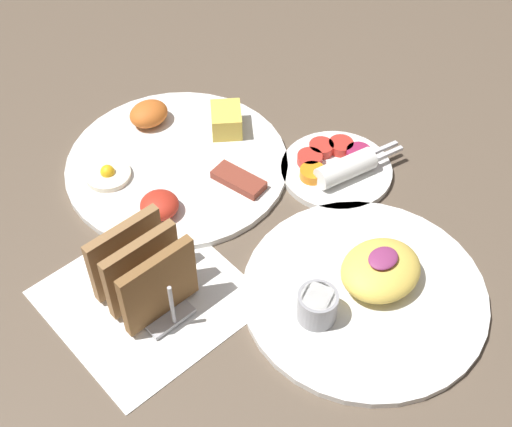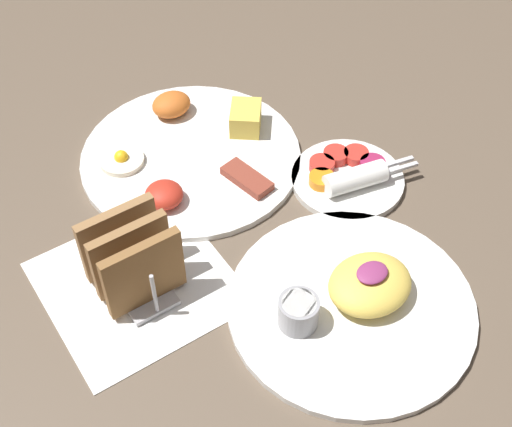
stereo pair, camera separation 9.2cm
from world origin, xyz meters
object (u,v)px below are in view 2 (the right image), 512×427
plate_foreground (352,301)px  toast_rack (132,258)px  plate_breakfast (191,153)px  plate_condiments (348,176)px

plate_foreground → toast_rack: bearing=138.7°
plate_breakfast → toast_rack: (-0.17, -0.16, 0.04)m
plate_breakfast → plate_foreground: (0.03, -0.34, 0.00)m
plate_condiments → toast_rack: bearing=179.2°
plate_foreground → toast_rack: toast_rack is taller
plate_breakfast → plate_foreground: 0.34m
plate_breakfast → toast_rack: bearing=-136.8°
toast_rack → plate_foreground: bearing=-41.3°
plate_condiments → plate_foreground: 0.21m
plate_foreground → toast_rack: 0.27m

